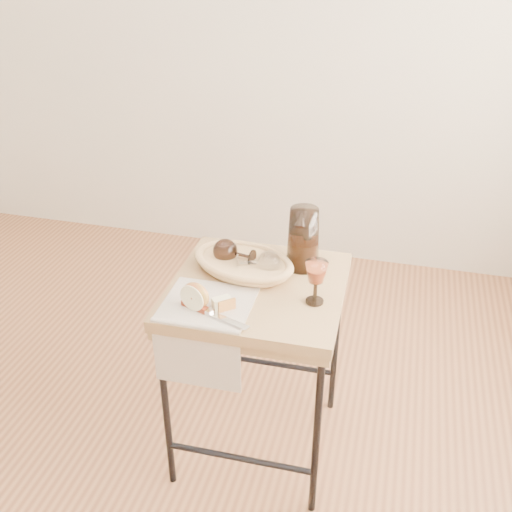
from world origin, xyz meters
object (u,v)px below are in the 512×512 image
(pitcher, at_px, (303,238))
(tea_towel, at_px, (208,303))
(side_table, at_px, (257,369))
(apple_half, at_px, (196,295))
(goblet_lying_a, at_px, (237,254))
(goblet_lying_b, at_px, (256,262))
(table_knife, at_px, (212,313))
(bread_basket, at_px, (244,265))
(wine_goblet, at_px, (316,282))

(pitcher, bearing_deg, tea_towel, -130.21)
(side_table, height_order, apple_half, apple_half)
(goblet_lying_a, distance_m, goblet_lying_b, 0.08)
(tea_towel, height_order, pitcher, pitcher)
(tea_towel, relative_size, goblet_lying_b, 2.16)
(tea_towel, relative_size, apple_half, 2.99)
(goblet_lying_a, bearing_deg, table_knife, 103.92)
(side_table, bearing_deg, tea_towel, -128.66)
(tea_towel, xyz_separation_m, goblet_lying_b, (0.10, 0.21, 0.05))
(bread_basket, bearing_deg, tea_towel, -87.00)
(bread_basket, xyz_separation_m, pitcher, (0.19, 0.08, 0.09))
(tea_towel, height_order, bread_basket, bread_basket)
(goblet_lying_b, bearing_deg, table_knife, -118.45)
(pitcher, relative_size, apple_half, 2.81)
(wine_goblet, bearing_deg, apple_half, -160.05)
(goblet_lying_a, bearing_deg, tea_towel, 96.31)
(pitcher, bearing_deg, side_table, -129.97)
(tea_towel, height_order, wine_goblet, wine_goblet)
(side_table, height_order, table_knife, table_knife)
(side_table, relative_size, wine_goblet, 4.91)
(bread_basket, height_order, pitcher, pitcher)
(bread_basket, height_order, apple_half, apple_half)
(side_table, height_order, wine_goblet, wine_goblet)
(table_knife, bearing_deg, bread_basket, 105.47)
(side_table, height_order, pitcher, pitcher)
(pitcher, xyz_separation_m, apple_half, (-0.27, -0.33, -0.06))
(tea_towel, xyz_separation_m, apple_half, (-0.03, -0.03, 0.05))
(goblet_lying_a, distance_m, table_knife, 0.30)
(side_table, xyz_separation_m, wine_goblet, (0.20, -0.05, 0.44))
(bread_basket, xyz_separation_m, wine_goblet, (0.27, -0.13, 0.05))
(tea_towel, relative_size, bread_basket, 0.86)
(apple_half, relative_size, table_knife, 0.39)
(pitcher, bearing_deg, table_knife, -121.41)
(wine_goblet, height_order, table_knife, wine_goblet)
(goblet_lying_a, distance_m, apple_half, 0.27)
(side_table, bearing_deg, pitcher, 51.83)
(wine_goblet, distance_m, apple_half, 0.37)
(tea_towel, bearing_deg, goblet_lying_a, 83.10)
(wine_goblet, xyz_separation_m, table_knife, (-0.29, -0.16, -0.06))
(goblet_lying_b, bearing_deg, wine_goblet, -40.59)
(goblet_lying_a, relative_size, table_knife, 0.58)
(wine_goblet, bearing_deg, tea_towel, -163.13)
(side_table, distance_m, table_knife, 0.44)
(side_table, bearing_deg, apple_half, -129.27)
(goblet_lying_a, relative_size, apple_half, 1.51)
(side_table, distance_m, pitcher, 0.51)
(goblet_lying_b, bearing_deg, bread_basket, 143.72)
(goblet_lying_b, xyz_separation_m, apple_half, (-0.13, -0.24, -0.00))
(goblet_lying_a, height_order, wine_goblet, wine_goblet)
(side_table, relative_size, apple_half, 7.78)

